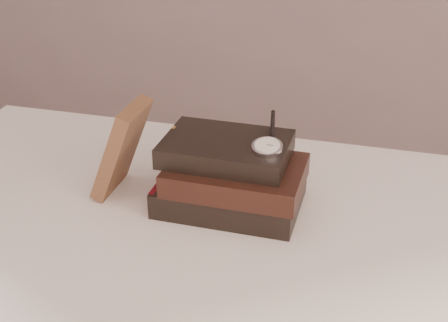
# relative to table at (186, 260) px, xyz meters

# --- Properties ---
(table) EXTENTS (1.00, 0.60, 0.75)m
(table) POSITION_rel_table_xyz_m (0.00, 0.00, 0.00)
(table) COLOR white
(table) RESTS_ON ground
(book_stack) EXTENTS (0.22, 0.15, 0.11)m
(book_stack) POSITION_rel_table_xyz_m (0.06, 0.04, 0.14)
(book_stack) COLOR black
(book_stack) RESTS_ON table
(journal) EXTENTS (0.08, 0.10, 0.15)m
(journal) POSITION_rel_table_xyz_m (-0.11, 0.04, 0.17)
(journal) COLOR #472B1B
(journal) RESTS_ON table
(pocket_watch) EXTENTS (0.05, 0.15, 0.02)m
(pocket_watch) POSITION_rel_table_xyz_m (0.12, 0.03, 0.21)
(pocket_watch) COLOR silver
(pocket_watch) RESTS_ON book_stack
(eyeglasses) EXTENTS (0.09, 0.10, 0.04)m
(eyeglasses) POSITION_rel_table_xyz_m (-0.01, 0.11, 0.15)
(eyeglasses) COLOR silver
(eyeglasses) RESTS_ON book_stack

